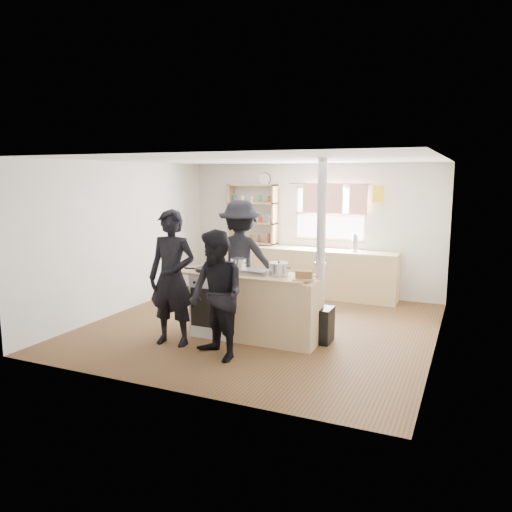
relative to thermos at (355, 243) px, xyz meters
name	(u,v)px	position (x,y,z in m)	size (l,w,h in m)	color
ground	(261,327)	(-0.90, -2.22, -1.06)	(5.00, 5.00, 0.01)	brown
back_counter	(307,272)	(-0.90, 0.00, -0.60)	(3.40, 0.55, 0.90)	tan
shelving_unit	(252,214)	(-2.10, 0.12, 0.46)	(1.00, 0.28, 1.20)	tan
thermos	(355,243)	(0.00, 0.00, 0.00)	(0.10, 0.10, 0.30)	silver
cooking_island	(255,306)	(-0.76, -2.77, -0.59)	(1.97, 0.64, 0.93)	white
skillet_greens	(206,269)	(-1.47, -2.87, -0.09)	(0.34, 0.34, 0.05)	black
roast_tray	(255,272)	(-0.73, -2.84, -0.08)	(0.36, 0.28, 0.07)	silver
stockpot_stove	(239,264)	(-1.10, -2.59, -0.04)	(0.23, 0.23, 0.19)	#BCBCBF
stockpot_counter	(279,269)	(-0.41, -2.77, -0.03)	(0.27, 0.27, 0.21)	#B6B6B9
bread_board	(304,276)	(-0.01, -2.88, -0.07)	(0.31, 0.25, 0.12)	tan
flue_heater	(320,296)	(0.11, -2.54, -0.40)	(0.35, 0.35, 2.50)	black
person_near_left	(172,278)	(-1.69, -3.42, -0.13)	(0.67, 0.44, 1.84)	black
person_near_right	(217,295)	(-0.88, -3.67, -0.24)	(0.79, 0.62, 1.62)	black
person_far	(241,259)	(-1.43, -1.84, -0.11)	(1.22, 0.70, 1.89)	black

